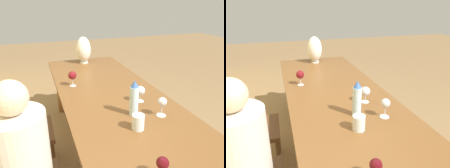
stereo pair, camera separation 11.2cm
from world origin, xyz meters
The scene contains 11 objects.
ground_plane centered at (0.00, 0.00, 0.00)m, with size 14.00×14.00×0.00m, color olive.
dining_table centered at (0.00, 0.00, 0.66)m, with size 2.81×0.89×0.72m.
water_bottle centered at (-0.30, -0.03, 0.85)m, with size 0.07×0.07×0.27m.
water_tumbler centered at (-0.48, 0.03, 0.78)m, with size 0.08×0.08×0.10m.
vase centered at (1.20, 0.00, 0.90)m, with size 0.19×0.19×0.35m.
wine_glass_0 centered at (0.42, 0.29, 0.83)m, with size 0.08×0.08×0.15m.
wine_glass_1 centered at (-0.38, -0.21, 0.83)m, with size 0.07×0.07×0.14m.
wine_glass_2 centered at (-0.11, -0.17, 0.82)m, with size 0.08×0.08×0.13m.
wine_glass_3 centered at (-0.90, 0.11, 0.80)m, with size 0.07×0.07×0.12m.
chair_far centered at (0.21, 0.83, 0.49)m, with size 0.44×0.44×0.94m.
person_near centered at (-0.45, 0.74, 0.61)m, with size 0.34×0.34×1.14m.
Camera 1 is at (-1.58, 0.60, 1.52)m, focal length 35.00 mm.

